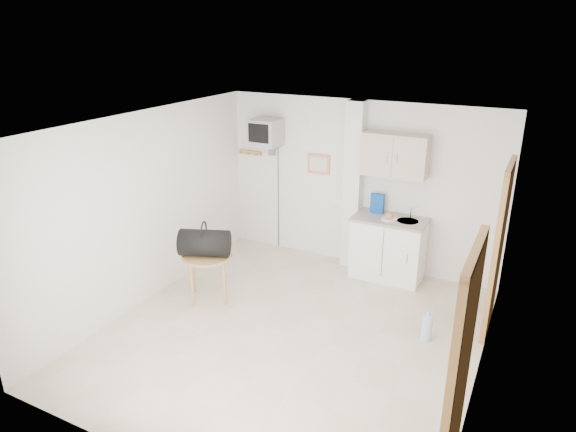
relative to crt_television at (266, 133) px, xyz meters
The scene contains 7 objects.
ground 3.15m from the crt_television, 54.36° to the right, with size 4.50×4.50×0.00m, color beige.
room_envelope 2.60m from the crt_television, 48.84° to the right, with size 4.24×4.54×2.55m.
kitchenette 2.32m from the crt_television, ahead, with size 1.03×0.58×2.10m.
crt_television is the anchor object (origin of this frame).
round_table 2.23m from the crt_television, 87.15° to the right, with size 0.66×0.66×0.65m.
duffel_bag 2.11m from the crt_television, 87.40° to the right, with size 0.73×0.56×0.48m.
water_bottle 3.69m from the crt_television, 25.74° to the right, with size 0.12×0.12×0.37m.
Camera 1 is at (2.37, -4.71, 3.47)m, focal length 32.00 mm.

